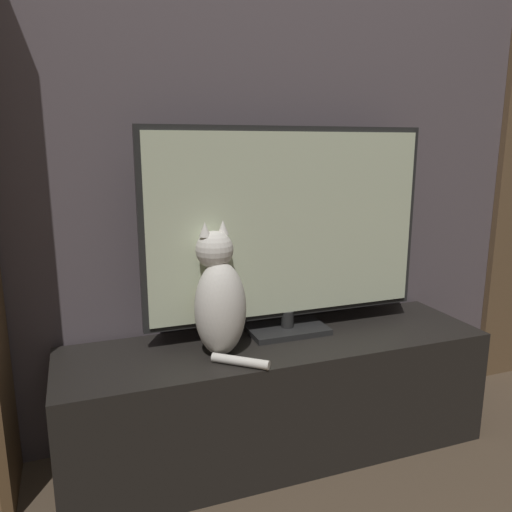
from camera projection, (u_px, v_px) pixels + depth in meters
wall_back at (253, 72)px, 1.71m from camera, size 4.80×0.05×2.60m
tv_stand at (278, 396)px, 1.73m from camera, size 1.44×0.40×0.41m
tv at (288, 229)px, 1.68m from camera, size 0.99×0.16×0.71m
cat at (219, 299)px, 1.54m from camera, size 0.21×0.27×0.42m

